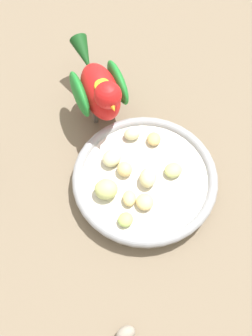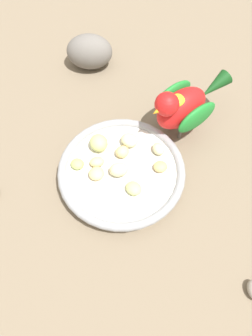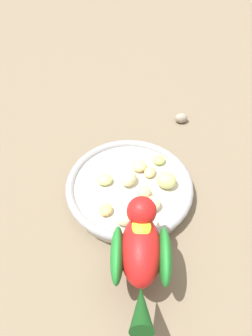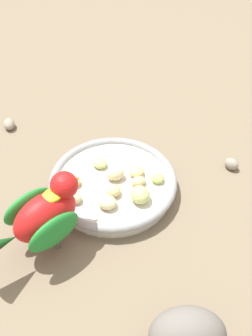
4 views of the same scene
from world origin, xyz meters
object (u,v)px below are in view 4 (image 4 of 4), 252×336
at_px(apple_piece_2, 107,202).
at_px(apple_piece_4, 100,163).
at_px(apple_piece_7, 114,191).
at_px(pebble_0, 9,124).
at_px(apple_piece_3, 138,181).
at_px(apple_piece_5, 137,171).
at_px(rock_large, 187,335).
at_px(feeding_bowl, 113,184).
at_px(pebble_1, 231,164).
at_px(parrot, 43,215).
at_px(apple_piece_0, 72,181).
at_px(apple_piece_8, 140,195).
at_px(apple_piece_1, 115,174).
at_px(apple_piece_9, 158,178).
at_px(apple_piece_6, 75,197).

xyz_separation_m(apple_piece_2, apple_piece_4, (-0.04, -0.09, -0.00)).
relative_size(apple_piece_7, pebble_0, 0.80).
xyz_separation_m(apple_piece_3, apple_piece_5, (-0.01, -0.02, 0.00)).
xyz_separation_m(apple_piece_4, rock_large, (0.08, 0.34, 0.00)).
bearing_deg(apple_piece_2, feeding_bowl, -131.97).
height_order(pebble_0, pebble_1, pebble_1).
distance_m(apple_piece_4, parrot, 0.18).
bearing_deg(apple_piece_4, apple_piece_0, 10.04).
relative_size(apple_piece_8, rock_large, 0.35).
bearing_deg(parrot, apple_piece_2, -10.25).
bearing_deg(apple_piece_3, apple_piece_1, -53.38).
distance_m(feeding_bowl, apple_piece_3, 0.05).
distance_m(apple_piece_7, apple_piece_9, 0.08).
xyz_separation_m(apple_piece_2, pebble_1, (-0.26, 0.03, -0.03)).
xyz_separation_m(apple_piece_8, parrot, (0.16, -0.02, 0.04)).
xyz_separation_m(apple_piece_4, apple_piece_7, (0.02, 0.07, 0.00)).
distance_m(feeding_bowl, apple_piece_0, 0.07).
bearing_deg(parrot, apple_piece_8, -16.59).
height_order(apple_piece_1, pebble_0, apple_piece_1).
relative_size(parrot, rock_large, 1.87).
bearing_deg(apple_piece_1, pebble_1, 159.10).
distance_m(feeding_bowl, apple_piece_1, 0.02).
bearing_deg(rock_large, apple_piece_3, -112.49).
bearing_deg(apple_piece_5, apple_piece_3, 62.62).
distance_m(apple_piece_8, rock_large, 0.25).
bearing_deg(apple_piece_6, rock_large, 90.69).
height_order(feeding_bowl, apple_piece_2, apple_piece_2).
relative_size(feeding_bowl, apple_piece_4, 8.03).
xyz_separation_m(apple_piece_8, rock_large, (0.09, 0.23, -0.00)).
bearing_deg(apple_piece_2, apple_piece_4, -114.21).
distance_m(apple_piece_1, pebble_1, 0.23).
relative_size(apple_piece_2, rock_large, 0.32).
bearing_deg(apple_piece_0, parrot, 41.00).
distance_m(apple_piece_0, parrot, 0.12).
bearing_deg(apple_piece_6, feeding_bowl, -177.41).
bearing_deg(feeding_bowl, apple_piece_3, 135.17).
bearing_deg(apple_piece_4, rock_large, 77.45).
distance_m(apple_piece_1, apple_piece_9, 0.08).
height_order(apple_piece_2, parrot, parrot).
xyz_separation_m(apple_piece_9, rock_large, (0.14, 0.25, 0.01)).
height_order(apple_piece_2, apple_piece_7, apple_piece_2).
relative_size(feeding_bowl, pebble_0, 7.25).
relative_size(apple_piece_6, pebble_0, 0.83).
height_order(apple_piece_0, rock_large, rock_large).
height_order(apple_piece_4, pebble_1, apple_piece_4).
relative_size(apple_piece_3, apple_piece_6, 1.01).
bearing_deg(apple_piece_3, apple_piece_0, -34.88).
bearing_deg(apple_piece_2, rock_large, 82.02).
xyz_separation_m(apple_piece_2, rock_large, (0.03, 0.25, 0.00)).
bearing_deg(pebble_0, apple_piece_8, 106.22).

